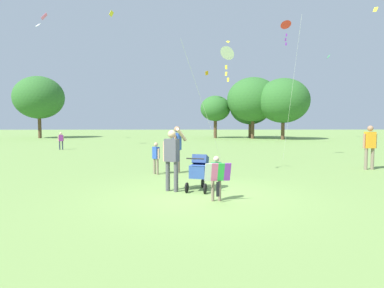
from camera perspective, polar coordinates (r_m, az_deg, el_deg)
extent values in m
plane|color=#75994C|center=(8.98, 1.49, -8.73)|extent=(120.00, 120.00, 0.00)
cylinder|color=brown|center=(40.22, -24.58, 2.53)|extent=(0.36, 0.36, 2.27)
ellipsoid|color=#2D6628|center=(40.28, -24.72, 7.24)|extent=(5.42, 4.88, 4.61)
cylinder|color=brown|center=(36.86, 4.00, 2.54)|extent=(0.36, 0.36, 1.95)
ellipsoid|color=#2D6628|center=(36.87, 4.02, 6.09)|extent=(3.28, 2.95, 2.79)
cylinder|color=brown|center=(36.23, 10.32, 2.47)|extent=(0.36, 0.36, 1.97)
ellipsoid|color=#2D6628|center=(36.28, 10.39, 7.51)|extent=(5.50, 4.95, 4.67)
cylinder|color=brown|center=(38.00, 9.90, 2.28)|extent=(0.36, 0.36, 1.62)
ellipsoid|color=#235623|center=(38.00, 9.95, 6.26)|extent=(4.57, 4.11, 3.88)
cylinder|color=brown|center=(35.32, 15.26, 2.24)|extent=(0.36, 0.36, 1.83)
ellipsoid|color=#2D6628|center=(35.36, 15.35, 7.17)|extent=(5.32, 4.79, 4.52)
cylinder|color=#7F705B|center=(8.35, 4.73, -7.82)|extent=(0.08, 0.08, 0.55)
cylinder|color=#7F705B|center=(8.31, 3.57, -7.86)|extent=(0.08, 0.08, 0.55)
cube|color=#2D8C4C|center=(8.24, 4.17, -4.58)|extent=(0.26, 0.18, 0.41)
cylinder|color=beige|center=(8.28, 5.18, -4.74)|extent=(0.06, 0.06, 0.37)
cylinder|color=beige|center=(8.22, 3.14, -4.80)|extent=(0.06, 0.06, 0.37)
sphere|color=beige|center=(8.20, 4.18, -2.57)|extent=(0.14, 0.14, 0.14)
cube|color=purple|center=(8.12, 6.07, -4.77)|extent=(0.18, 0.18, 0.45)
cube|color=green|center=(8.09, 4.98, -4.81)|extent=(0.18, 0.18, 0.45)
cube|color=pink|center=(8.05, 3.88, -4.84)|extent=(0.18, 0.18, 0.45)
cube|color=white|center=(8.02, 2.77, -4.87)|extent=(0.18, 0.18, 0.45)
cube|color=black|center=(8.12, 4.44, -7.72)|extent=(0.08, 0.02, 0.36)
cylinder|color=#4C4C51|center=(9.46, -4.16, -5.49)|extent=(0.12, 0.12, 0.84)
cylinder|color=#4C4C51|center=(9.33, -2.75, -5.61)|extent=(0.12, 0.12, 0.84)
cube|color=#4C4C56|center=(9.30, -3.48, -1.06)|extent=(0.43, 0.37, 0.63)
cylinder|color=tan|center=(9.41, -4.70, -1.27)|extent=(0.09, 0.09, 0.56)
cylinder|color=tan|center=(9.28, -1.83, 1.62)|extent=(0.31, 0.50, 0.40)
sphere|color=tan|center=(9.27, -3.49, 1.69)|extent=(0.22, 0.22, 0.22)
cylinder|color=black|center=(9.95, 1.85, -6.64)|extent=(0.12, 0.28, 0.28)
cylinder|color=black|center=(9.26, -0.90, -7.46)|extent=(0.12, 0.28, 0.28)
cylinder|color=black|center=(9.13, 2.26, -7.63)|extent=(0.12, 0.28, 0.28)
cube|color=#2D4C93|center=(9.47, 1.26, -4.61)|extent=(0.60, 0.74, 0.36)
cube|color=navy|center=(9.56, 1.45, -2.72)|extent=(0.52, 0.51, 0.35)
cylinder|color=black|center=(8.98, 0.54, -2.52)|extent=(0.47, 0.17, 0.04)
cone|color=white|center=(12.40, 6.07, 15.24)|extent=(0.64, 0.62, 0.45)
cube|color=yellow|center=(12.27, 5.87, 12.93)|extent=(0.08, 0.07, 0.14)
cube|color=yellow|center=(12.31, 5.86, 11.86)|extent=(0.08, 0.08, 0.14)
cube|color=yellow|center=(12.22, 6.19, 10.88)|extent=(0.07, 0.06, 0.14)
cylinder|color=silver|center=(10.76, 2.54, 4.79)|extent=(1.64, 2.69, 4.25)
cone|color=red|center=(18.15, 15.73, 19.08)|extent=(0.58, 0.52, 0.34)
cube|color=purple|center=(18.05, 15.84, 17.49)|extent=(0.08, 0.03, 0.14)
cube|color=purple|center=(18.01, 15.70, 16.81)|extent=(0.08, 0.05, 0.14)
cube|color=purple|center=(17.96, 15.77, 16.12)|extent=(0.08, 0.03, 0.14)
cylinder|color=silver|center=(16.59, 16.68, 8.43)|extent=(0.09, 2.10, 6.58)
cube|color=yellow|center=(35.34, 28.87, 19.50)|extent=(0.34, 0.35, 0.44)
cube|color=white|center=(36.02, -24.82, 17.97)|extent=(0.50, 0.50, 0.32)
cube|color=yellow|center=(31.81, -13.61, 20.85)|extent=(0.35, 0.40, 0.53)
cube|color=pink|center=(26.86, -23.94, 19.32)|extent=(0.41, 0.52, 0.44)
cube|color=#F4A319|center=(35.26, 2.54, 12.01)|extent=(0.35, 0.39, 0.50)
cube|color=green|center=(39.12, 22.31, 13.66)|extent=(0.34, 0.50, 0.42)
cube|color=yellow|center=(39.00, 6.16, 16.99)|extent=(0.47, 0.38, 0.34)
cylinder|color=#33384C|center=(24.11, -21.25, -0.22)|extent=(0.08, 0.08, 0.57)
cylinder|color=#33384C|center=(24.10, -21.68, -0.23)|extent=(0.08, 0.08, 0.57)
cube|color=purple|center=(24.08, -21.50, 0.97)|extent=(0.29, 0.24, 0.43)
cylinder|color=beige|center=(24.09, -21.13, 0.91)|extent=(0.06, 0.06, 0.38)
cylinder|color=beige|center=(24.07, -21.87, 0.89)|extent=(0.06, 0.06, 0.38)
sphere|color=beige|center=(24.06, -21.52, 1.69)|extent=(0.15, 0.15, 0.15)
cylinder|color=#7F705B|center=(15.13, 27.60, -2.27)|extent=(0.13, 0.13, 0.87)
cylinder|color=#7F705B|center=(15.28, 28.46, -2.24)|extent=(0.13, 0.13, 0.87)
cube|color=orange|center=(15.15, 28.13, 0.62)|extent=(0.40, 0.26, 0.65)
cylinder|color=#A37556|center=(15.02, 27.36, 0.45)|extent=(0.09, 0.09, 0.58)
cylinder|color=#A37556|center=(15.28, 28.87, 0.45)|extent=(0.09, 0.09, 0.58)
sphere|color=#A37556|center=(15.13, 28.19, 2.37)|extent=(0.23, 0.23, 0.23)
cylinder|color=#7F705B|center=(12.49, -2.75, -3.07)|extent=(0.13, 0.13, 0.87)
cylinder|color=#7F705B|center=(12.74, -2.37, -2.93)|extent=(0.13, 0.13, 0.87)
cube|color=#284CA8|center=(12.55, -2.57, 0.44)|extent=(0.33, 0.43, 0.65)
cylinder|color=#A37556|center=(12.32, -2.91, 0.16)|extent=(0.09, 0.09, 0.58)
cylinder|color=#A37556|center=(12.77, -2.24, 0.30)|extent=(0.09, 0.09, 0.58)
sphere|color=#A37556|center=(12.52, -2.57, 2.54)|extent=(0.22, 0.22, 0.22)
cylinder|color=#7F705B|center=(12.30, -5.92, -3.88)|extent=(0.08, 0.08, 0.58)
cylinder|color=#7F705B|center=(12.44, -6.42, -3.79)|extent=(0.08, 0.08, 0.58)
cube|color=#284CA8|center=(12.31, -6.19, -1.50)|extent=(0.29, 0.29, 0.43)
cylinder|color=tan|center=(12.19, -5.74, -1.70)|extent=(0.06, 0.06, 0.39)
cylinder|color=tan|center=(12.44, -6.62, -1.59)|extent=(0.06, 0.06, 0.39)
sphere|color=tan|center=(12.28, -6.20, -0.08)|extent=(0.15, 0.15, 0.15)
cube|color=red|center=(12.05, 2.21, -4.70)|extent=(0.44, 0.32, 0.30)
cube|color=white|center=(12.02, 2.22, -3.88)|extent=(0.45, 0.33, 0.05)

